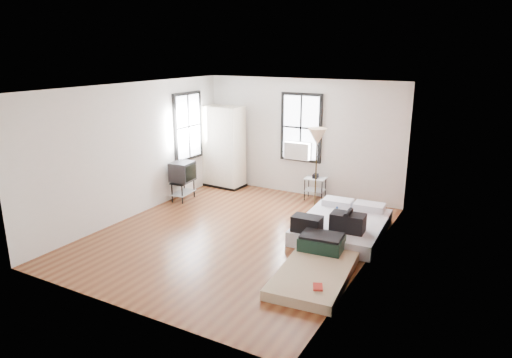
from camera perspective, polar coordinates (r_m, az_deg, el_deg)
The scene contains 8 objects.
ground at distance 8.87m, azimuth -2.32°, elevation -6.94°, with size 6.00×6.00×0.00m, color #552916.
room_shell at distance 8.55m, azimuth 0.15°, elevation 4.40°, with size 5.02×6.02×2.80m.
mattress_main at distance 8.98m, azimuth 10.68°, elevation -5.67°, with size 1.65×2.17×0.67m.
mattress_bare at distance 7.46m, azimuth 7.60°, elevation -10.60°, with size 1.21×2.06×0.42m.
wardrobe at distance 11.73m, azimuth -4.06°, elevation 4.01°, with size 1.08×0.66×2.07m.
side_table at distance 10.83m, azimuth 7.42°, elevation -0.44°, with size 0.51×0.42×0.63m.
floor_lamp at distance 9.73m, azimuth 7.65°, elevation 4.81°, with size 0.40×0.40×1.85m.
tv_stand at distance 10.79m, azimuth -9.15°, elevation 0.73°, with size 0.51×0.69×0.92m.
Camera 1 is at (4.26, -6.98, 3.44)m, focal length 32.00 mm.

